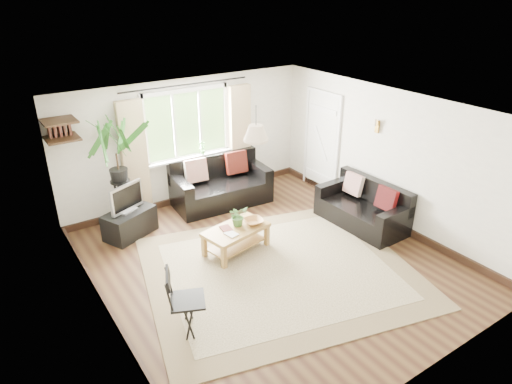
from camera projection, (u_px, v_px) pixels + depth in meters
floor at (270, 262)px, 7.13m from camera, size 5.50×5.50×0.00m
ceiling at (273, 111)px, 6.11m from camera, size 5.50×5.50×0.00m
wall_back at (187, 142)px, 8.69m from camera, size 5.00×0.02×2.40m
wall_front at (432, 289)px, 4.55m from camera, size 5.00×0.02×2.40m
wall_left at (99, 242)px, 5.36m from camera, size 0.02×5.50×2.40m
wall_right at (389, 158)px, 7.88m from camera, size 0.02×5.50×2.40m
rug at (279, 270)px, 6.89m from camera, size 4.57×4.17×0.02m
window at (187, 124)px, 8.51m from camera, size 2.50×0.16×2.16m
door at (321, 143)px, 9.23m from camera, size 0.06×0.96×2.06m
corner_shelf at (61, 130)px, 7.07m from camera, size 0.50×0.50×0.34m
pendant_lamp at (256, 129)px, 6.56m from camera, size 0.36×0.36×0.54m
wall_sconce at (376, 125)px, 7.84m from camera, size 0.12×0.12×0.28m
sofa_back at (221, 183)px, 8.83m from camera, size 1.91×1.06×0.87m
sofa_right at (362, 206)px, 8.05m from camera, size 1.63×0.85×0.76m
coffee_table at (236, 240)px, 7.32m from camera, size 1.13×0.76×0.43m
table_plant at (238, 216)px, 7.25m from camera, size 0.32×0.29×0.34m
bowl at (254, 221)px, 7.35m from camera, size 0.35×0.35×0.08m
book_a at (227, 236)px, 7.00m from camera, size 0.19×0.24×0.02m
book_b at (221, 230)px, 7.17m from camera, size 0.19×0.24×0.02m
tv_stand at (130, 223)px, 7.79m from camera, size 0.98×0.79×0.46m
tv at (126, 197)px, 7.58m from camera, size 0.69×0.47×0.51m
palm_stand at (119, 176)px, 7.68m from camera, size 0.93×0.93×1.99m
folding_chair at (188, 301)px, 5.56m from camera, size 0.60×0.60×0.88m
sill_plant at (202, 148)px, 8.78m from camera, size 0.14×0.10×0.27m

